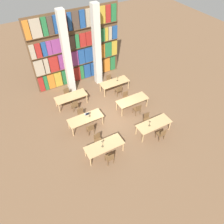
% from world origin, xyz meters
% --- Properties ---
extents(ground_plane, '(40.00, 40.00, 0.00)m').
position_xyz_m(ground_plane, '(0.00, 0.00, 0.00)').
color(ground_plane, brown).
extents(bookshelf_bank, '(6.81, 0.35, 5.50)m').
position_xyz_m(bookshelf_bank, '(-0.01, 5.03, 2.66)').
color(bookshelf_bank, brown).
rests_on(bookshelf_bank, ground_plane).
extents(pillar_left, '(0.48, 0.48, 6.00)m').
position_xyz_m(pillar_left, '(-1.13, 4.02, 3.00)').
color(pillar_left, beige).
rests_on(pillar_left, ground_plane).
extents(pillar_center, '(0.48, 0.48, 6.00)m').
position_xyz_m(pillar_center, '(1.13, 4.02, 3.00)').
color(pillar_center, beige).
rests_on(pillar_center, ground_plane).
extents(reading_table_0, '(2.21, 0.87, 0.76)m').
position_xyz_m(reading_table_0, '(-1.71, -2.43, 0.68)').
color(reading_table_0, tan).
rests_on(reading_table_0, ground_plane).
extents(chair_0, '(0.42, 0.40, 0.90)m').
position_xyz_m(chair_0, '(-1.76, -3.15, 0.49)').
color(chair_0, brown).
rests_on(chair_0, ground_plane).
extents(chair_1, '(0.42, 0.40, 0.90)m').
position_xyz_m(chair_1, '(-1.76, -1.71, 0.49)').
color(chair_1, brown).
rests_on(chair_1, ground_plane).
extents(desk_lamp_0, '(0.14, 0.14, 0.50)m').
position_xyz_m(desk_lamp_0, '(-1.83, -2.45, 1.09)').
color(desk_lamp_0, brown).
rests_on(desk_lamp_0, reading_table_0).
extents(reading_table_1, '(2.21, 0.87, 0.76)m').
position_xyz_m(reading_table_1, '(1.70, -2.45, 0.68)').
color(reading_table_1, tan).
rests_on(reading_table_1, ground_plane).
extents(chair_2, '(0.42, 0.40, 0.90)m').
position_xyz_m(chair_2, '(1.75, -3.16, 0.49)').
color(chair_2, brown).
rests_on(chair_2, ground_plane).
extents(chair_3, '(0.42, 0.40, 0.90)m').
position_xyz_m(chair_3, '(1.75, -1.73, 0.49)').
color(chair_3, brown).
rests_on(chair_3, ground_plane).
extents(desk_lamp_1, '(0.14, 0.14, 0.42)m').
position_xyz_m(desk_lamp_1, '(1.35, -2.45, 1.04)').
color(desk_lamp_1, brown).
rests_on(desk_lamp_1, reading_table_1).
extents(reading_table_2, '(2.21, 0.87, 0.76)m').
position_xyz_m(reading_table_2, '(-1.75, 0.02, 0.68)').
color(reading_table_2, tan).
rests_on(reading_table_2, ground_plane).
extents(chair_4, '(0.42, 0.40, 0.90)m').
position_xyz_m(chair_4, '(-1.76, -0.70, 0.49)').
color(chair_4, brown).
rests_on(chair_4, ground_plane).
extents(chair_5, '(0.42, 0.40, 0.90)m').
position_xyz_m(chair_5, '(-1.76, 0.74, 0.49)').
color(chair_5, brown).
rests_on(chair_5, ground_plane).
extents(desk_lamp_2, '(0.14, 0.14, 0.39)m').
position_xyz_m(desk_lamp_2, '(-1.45, 0.04, 1.01)').
color(desk_lamp_2, brown).
rests_on(desk_lamp_2, reading_table_2).
extents(laptop, '(0.32, 0.22, 0.21)m').
position_xyz_m(laptop, '(-1.51, 0.26, 0.79)').
color(laptop, silver).
rests_on(laptop, reading_table_2).
extents(reading_table_3, '(2.21, 0.87, 0.76)m').
position_xyz_m(reading_table_3, '(1.77, 0.07, 0.68)').
color(reading_table_3, tan).
rests_on(reading_table_3, ground_plane).
extents(chair_6, '(0.42, 0.40, 0.90)m').
position_xyz_m(chair_6, '(1.73, -0.65, 0.49)').
color(chair_6, brown).
rests_on(chair_6, ground_plane).
extents(chair_7, '(0.42, 0.40, 0.90)m').
position_xyz_m(chair_7, '(1.73, 0.79, 0.49)').
color(chair_7, brown).
rests_on(chair_7, ground_plane).
extents(reading_table_4, '(2.21, 0.87, 0.76)m').
position_xyz_m(reading_table_4, '(-1.77, 2.47, 0.68)').
color(reading_table_4, tan).
rests_on(reading_table_4, ground_plane).
extents(chair_8, '(0.42, 0.40, 0.90)m').
position_xyz_m(chair_8, '(-1.79, 1.75, 0.49)').
color(chair_8, brown).
rests_on(chair_8, ground_plane).
extents(chair_9, '(0.42, 0.40, 0.90)m').
position_xyz_m(chair_9, '(-1.79, 3.18, 0.49)').
color(chair_9, brown).
rests_on(chair_9, ground_plane).
extents(reading_table_5, '(2.21, 0.87, 0.76)m').
position_xyz_m(reading_table_5, '(1.71, 2.44, 0.68)').
color(reading_table_5, tan).
rests_on(reading_table_5, ground_plane).
extents(chair_10, '(0.42, 0.40, 0.90)m').
position_xyz_m(chair_10, '(1.67, 1.72, 0.49)').
color(chair_10, brown).
rests_on(chair_10, ground_plane).
extents(chair_11, '(0.42, 0.40, 0.90)m').
position_xyz_m(chair_11, '(1.67, 3.16, 0.49)').
color(chair_11, brown).
rests_on(chair_11, ground_plane).
extents(desk_lamp_3, '(0.14, 0.14, 0.50)m').
position_xyz_m(desk_lamp_3, '(1.99, 2.48, 1.09)').
color(desk_lamp_3, brown).
rests_on(desk_lamp_3, reading_table_5).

